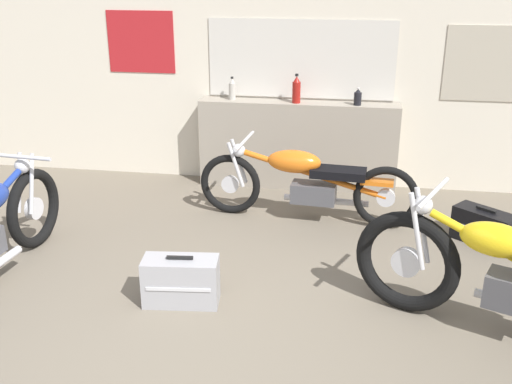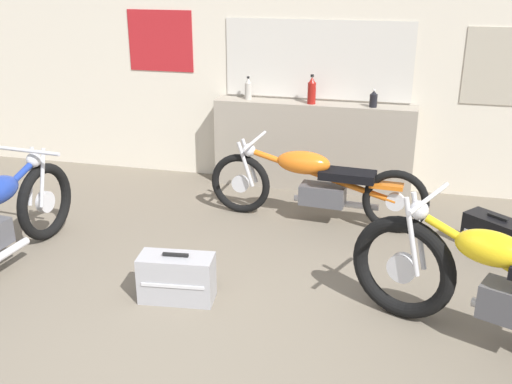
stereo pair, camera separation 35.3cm
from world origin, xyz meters
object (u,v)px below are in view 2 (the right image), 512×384
(motorcycle_yellow, at_px, (502,290))
(hard_case_black, at_px, (495,235))
(bottle_leftmost, at_px, (248,89))
(motorcycle_orange, at_px, (316,183))
(bottle_left_center, at_px, (312,91))
(bottle_center, at_px, (373,99))
(hard_case_silver, at_px, (177,278))

(motorcycle_yellow, relative_size, hard_case_black, 3.54)
(bottle_leftmost, xyz_separation_m, motorcycle_orange, (0.91, -0.95, -0.68))
(motorcycle_orange, bearing_deg, hard_case_black, -8.97)
(hard_case_black, bearing_deg, bottle_leftmost, 154.52)
(bottle_left_center, bearing_deg, bottle_center, -0.35)
(bottle_center, distance_m, hard_case_silver, 2.98)
(motorcycle_orange, bearing_deg, bottle_center, 63.71)
(bottle_left_center, distance_m, hard_case_black, 2.36)
(motorcycle_orange, height_order, hard_case_silver, motorcycle_orange)
(hard_case_black, bearing_deg, motorcycle_orange, 171.03)
(motorcycle_yellow, bearing_deg, bottle_left_center, 122.01)
(hard_case_black, height_order, hard_case_silver, hard_case_silver)
(hard_case_black, distance_m, hard_case_silver, 2.79)
(motorcycle_yellow, xyz_separation_m, hard_case_silver, (-2.23, 0.08, -0.26))
(motorcycle_orange, bearing_deg, motorcycle_yellow, -50.33)
(bottle_leftmost, relative_size, hard_case_silver, 0.43)
(bottle_left_center, relative_size, hard_case_black, 0.56)
(hard_case_silver, bearing_deg, motorcycle_orange, 65.19)
(bottle_left_center, relative_size, motorcycle_yellow, 0.16)
(bottle_leftmost, height_order, bottle_left_center, bottle_left_center)
(bottle_left_center, relative_size, motorcycle_orange, 0.15)
(bottle_leftmost, bearing_deg, motorcycle_yellow, -48.81)
(motorcycle_yellow, bearing_deg, hard_case_black, 83.84)
(bottle_left_center, bearing_deg, hard_case_black, -32.38)
(bottle_left_center, relative_size, hard_case_silver, 0.54)
(bottle_center, relative_size, motorcycle_yellow, 0.09)
(hard_case_black, xyz_separation_m, hard_case_silver, (-2.40, -1.42, 0.02))
(bottle_leftmost, height_order, hard_case_black, bottle_leftmost)
(bottle_center, bearing_deg, motorcycle_orange, -116.29)
(motorcycle_orange, distance_m, hard_case_silver, 1.86)
(motorcycle_yellow, bearing_deg, bottle_center, 110.90)
(bottle_leftmost, xyz_separation_m, bottle_center, (1.36, -0.05, -0.03))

